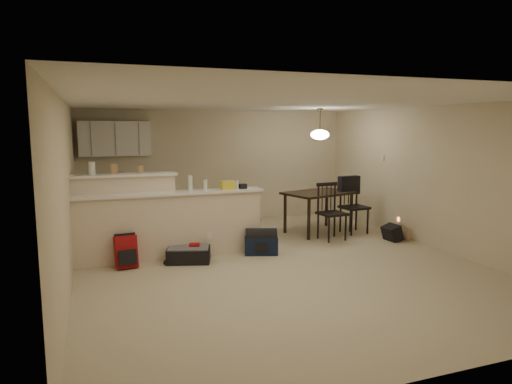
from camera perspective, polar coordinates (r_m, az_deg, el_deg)
name	(u,v)px	position (r m, az deg, el deg)	size (l,w,h in m)	color
room	(278,185)	(7.00, 2.73, 0.90)	(7.00, 7.02, 2.50)	#BDB091
breakfast_bar	(154,222)	(7.60, -12.60, -3.62)	(3.08, 0.58, 1.39)	beige
upper_cabinets	(115,138)	(9.74, -17.24, 6.41)	(1.40, 0.34, 0.70)	white
kitchen_counter	(128,209)	(9.77, -15.67, -2.09)	(1.80, 0.60, 0.90)	white
thermostat	(382,158)	(9.79, 15.50, 4.14)	(0.02, 0.12, 0.12)	beige
jar	(92,168)	(7.55, -19.84, 2.79)	(0.10, 0.10, 0.20)	silver
cereal_box	(114,169)	(7.56, -17.29, 2.76)	(0.10, 0.07, 0.16)	#A88256
small_box	(141,169)	(7.59, -14.23, 2.74)	(0.08, 0.06, 0.12)	#A88256
bottle_a	(190,183)	(7.52, -8.20, 1.09)	(0.07, 0.07, 0.26)	silver
bottle_b	(205,185)	(7.58, -6.35, 0.88)	(0.06, 0.06, 0.18)	silver
bag_lump	(228,185)	(7.68, -3.58, 0.85)	(0.22, 0.18, 0.14)	#A88256
pouch	(243,186)	(7.76, -1.64, 0.72)	(0.12, 0.10, 0.08)	#A88256
extra_item_x	(237,185)	(7.72, -2.42, 0.94)	(0.06, 0.06, 0.15)	silver
dining_table	(319,197)	(9.29, 7.83, -0.60)	(1.52, 1.21, 0.83)	black
pendant_lamp	(320,134)	(9.19, 7.98, 7.17)	(0.36, 0.36, 0.62)	brown
dining_chair_near	(332,212)	(8.75, 9.49, -2.46)	(0.47, 0.45, 1.08)	black
dining_chair_far	(354,206)	(9.40, 12.19, -1.68)	(0.49, 0.47, 1.12)	black
suitcase	(189,255)	(7.39, -8.41, -7.79)	(0.67, 0.43, 0.23)	black
red_backpack	(126,252)	(7.28, -15.94, -7.20)	(0.33, 0.20, 0.49)	maroon
navy_duffel	(261,245)	(7.75, 0.65, -6.66)	(0.55, 0.30, 0.30)	#101A32
black_daypack	(392,233)	(9.00, 16.66, -4.95)	(0.33, 0.23, 0.29)	black
cardboard_sheet	(404,233)	(9.13, 17.99, -4.84)	(0.38, 0.02, 0.29)	#A88256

